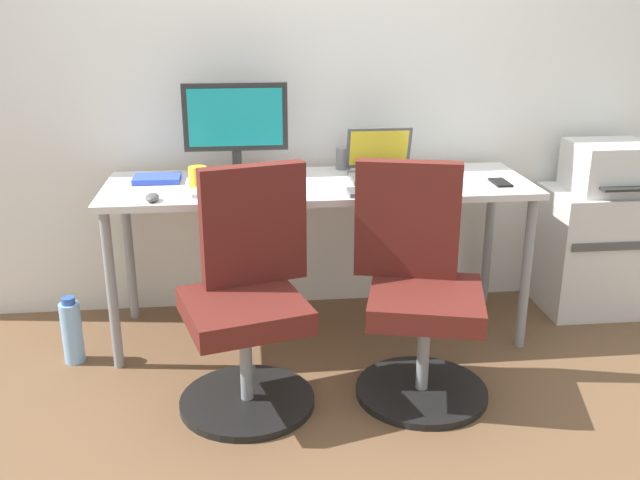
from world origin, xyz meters
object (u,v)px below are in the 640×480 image
(office_chair_left, at_px, (248,301))
(office_chair_right, at_px, (418,294))
(printer, at_px, (610,167))
(desktop_monitor, at_px, (236,123))
(open_laptop, at_px, (382,165))
(water_bottle_on_floor, at_px, (72,331))
(coffee_mug, at_px, (198,177))
(side_cabinet, at_px, (599,250))

(office_chair_left, height_order, office_chair_right, same)
(printer, bearing_deg, desktop_monitor, 178.83)
(office_chair_right, relative_size, desktop_monitor, 1.96)
(printer, distance_m, desktop_monitor, 1.85)
(office_chair_left, xyz_separation_m, open_laptop, (0.64, 0.65, 0.38))
(printer, bearing_deg, water_bottle_on_floor, -173.04)
(office_chair_left, distance_m, open_laptop, 0.99)
(printer, relative_size, open_laptop, 1.29)
(office_chair_right, bearing_deg, coffee_mug, 148.39)
(printer, xyz_separation_m, open_laptop, (-1.16, -0.05, 0.05))
(printer, xyz_separation_m, coffee_mug, (-2.01, -0.15, 0.04))
(office_chair_right, xyz_separation_m, side_cabinet, (1.12, 0.70, -0.11))
(printer, relative_size, coffee_mug, 4.35)
(side_cabinet, distance_m, desktop_monitor, 1.95)
(desktop_monitor, bearing_deg, office_chair_left, -87.75)
(office_chair_right, relative_size, printer, 2.35)
(office_chair_left, bearing_deg, coffee_mug, 110.47)
(open_laptop, bearing_deg, coffee_mug, -173.01)
(water_bottle_on_floor, bearing_deg, desktop_monitor, 25.11)
(side_cabinet, xyz_separation_m, coffee_mug, (-2.01, -0.15, 0.48))
(coffee_mug, bearing_deg, office_chair_left, -69.53)
(open_laptop, bearing_deg, office_chair_left, -134.85)
(water_bottle_on_floor, height_order, desktop_monitor, desktop_monitor)
(office_chair_right, height_order, printer, office_chair_right)
(side_cabinet, height_order, coffee_mug, coffee_mug)
(office_chair_right, distance_m, water_bottle_on_floor, 1.54)
(office_chair_left, bearing_deg, office_chair_right, 0.02)
(office_chair_right, xyz_separation_m, coffee_mug, (-0.88, 0.54, 0.37))
(office_chair_left, height_order, water_bottle_on_floor, office_chair_left)
(office_chair_right, relative_size, side_cabinet, 1.48)
(coffee_mug, bearing_deg, side_cabinet, 4.41)
(open_laptop, bearing_deg, printer, 2.46)
(desktop_monitor, distance_m, coffee_mug, 0.33)
(desktop_monitor, bearing_deg, open_laptop, -7.38)
(side_cabinet, height_order, open_laptop, open_laptop)
(office_chair_left, distance_m, side_cabinet, 1.94)
(open_laptop, height_order, coffee_mug, open_laptop)
(office_chair_right, xyz_separation_m, open_laptop, (-0.04, 0.65, 0.38))
(side_cabinet, bearing_deg, desktop_monitor, 178.86)
(office_chair_left, relative_size, water_bottle_on_floor, 3.03)
(printer, distance_m, coffee_mug, 2.01)
(office_chair_left, xyz_separation_m, printer, (1.80, 0.70, 0.33))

